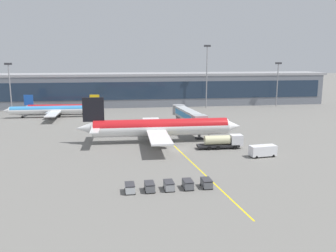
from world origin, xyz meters
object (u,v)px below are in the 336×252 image
at_px(lavatory_truck, 262,150).
at_px(baggage_cart_0, 130,188).
at_px(main_airliner, 160,127).
at_px(baggage_cart_1, 150,187).
at_px(fuel_tanker, 223,141).
at_px(baggage_cart_2, 169,185).
at_px(baggage_cart_4, 206,183).
at_px(commuter_jet_near, 54,110).
at_px(commuter_jet_far, 59,108).
at_px(baggage_cart_3, 188,184).

bearing_deg(lavatory_truck, baggage_cart_0, -150.22).
relative_size(main_airliner, baggage_cart_1, 15.61).
bearing_deg(fuel_tanker, baggage_cart_0, -132.68).
height_order(fuel_tanker, baggage_cart_2, fuel_tanker).
distance_m(fuel_tanker, baggage_cart_4, 26.54).
xyz_separation_m(baggage_cart_1, baggage_cart_4, (9.59, 0.33, 0.00)).
xyz_separation_m(lavatory_truck, baggage_cart_2, (-23.05, -16.63, -0.64)).
relative_size(fuel_tanker, commuter_jet_near, 0.31).
height_order(baggage_cart_2, baggage_cart_4, same).
xyz_separation_m(baggage_cart_0, commuter_jet_near, (-24.10, 76.08, 1.97)).
distance_m(lavatory_truck, baggage_cart_1, 31.14).
relative_size(main_airliner, baggage_cart_0, 15.61).
bearing_deg(baggage_cart_1, commuter_jet_far, 107.90).
height_order(fuel_tanker, baggage_cart_1, fuel_tanker).
bearing_deg(main_airliner, baggage_cart_0, -105.05).
relative_size(baggage_cart_0, baggage_cart_3, 1.00).
xyz_separation_m(baggage_cart_0, baggage_cart_4, (12.79, 0.44, 0.00)).
bearing_deg(baggage_cart_4, commuter_jet_far, 113.87).
relative_size(main_airliner, baggage_cart_4, 15.61).
bearing_deg(commuter_jet_near, baggage_cart_4, -64.00).
relative_size(fuel_tanker, baggage_cart_2, 4.01).
bearing_deg(baggage_cart_3, commuter_jet_near, 113.98).
relative_size(baggage_cart_4, commuter_jet_near, 0.08).
distance_m(baggage_cart_2, commuter_jet_far, 86.71).
distance_m(lavatory_truck, baggage_cart_4, 23.39).
xyz_separation_m(fuel_tanker, baggage_cart_2, (-16.60, -24.71, -0.96)).
bearing_deg(baggage_cart_0, main_airliner, 74.95).
xyz_separation_m(main_airliner, baggage_cart_3, (0.56, -33.27, -3.02)).
distance_m(baggage_cart_4, commuter_jet_far, 88.89).
distance_m(baggage_cart_1, baggage_cart_3, 6.40).
xyz_separation_m(commuter_jet_far, commuter_jet_near, (-0.93, -5.64, 0.21)).
height_order(baggage_cart_0, baggage_cart_3, same).
height_order(lavatory_truck, baggage_cart_2, lavatory_truck).
bearing_deg(baggage_cart_0, commuter_jet_far, 105.83).
height_order(fuel_tanker, baggage_cart_0, fuel_tanker).
relative_size(baggage_cart_0, baggage_cart_4, 1.00).
xyz_separation_m(baggage_cart_0, commuter_jet_far, (-23.17, 81.72, 1.76)).
height_order(baggage_cart_3, baggage_cart_4, same).
relative_size(baggage_cart_1, baggage_cart_3, 1.00).
distance_m(baggage_cart_1, baggage_cart_2, 3.20).
distance_m(baggage_cart_3, commuter_jet_near, 82.93).
bearing_deg(baggage_cart_1, baggage_cart_0, -178.02).
height_order(baggage_cart_2, commuter_jet_far, commuter_jet_far).
distance_m(fuel_tanker, commuter_jet_near, 69.53).
distance_m(main_airliner, lavatory_truck, 26.52).
relative_size(fuel_tanker, baggage_cart_0, 4.01).
relative_size(lavatory_truck, baggage_cart_3, 2.23).
height_order(main_airliner, baggage_cart_1, main_airliner).
distance_m(lavatory_truck, commuter_jet_near, 79.86).
height_order(baggage_cart_0, commuter_jet_near, commuter_jet_near).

